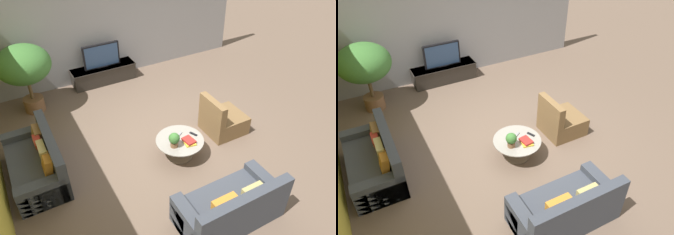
% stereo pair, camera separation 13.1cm
% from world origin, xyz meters
% --- Properties ---
extents(ground_plane, '(24.00, 24.00, 0.00)m').
position_xyz_m(ground_plane, '(0.00, 0.00, 0.00)').
color(ground_plane, brown).
extents(back_wall_stone, '(7.40, 0.12, 3.00)m').
position_xyz_m(back_wall_stone, '(0.00, 3.26, 1.50)').
color(back_wall_stone, '#939399').
rests_on(back_wall_stone, ground).
extents(media_console, '(1.67, 0.50, 0.45)m').
position_xyz_m(media_console, '(-0.38, 2.94, 0.23)').
color(media_console, '#2D2823').
rests_on(media_console, ground).
extents(television, '(0.94, 0.13, 0.62)m').
position_xyz_m(television, '(-0.38, 2.94, 0.75)').
color(television, black).
rests_on(television, media_console).
extents(coffee_table, '(0.92, 0.92, 0.41)m').
position_xyz_m(coffee_table, '(-0.11, -0.51, 0.28)').
color(coffee_table, '#756656').
rests_on(coffee_table, ground).
extents(couch_by_wall, '(0.84, 1.70, 0.84)m').
position_xyz_m(couch_by_wall, '(-2.59, 0.27, 0.29)').
color(couch_by_wall, '#3D424C').
rests_on(couch_by_wall, ground).
extents(couch_near_entry, '(1.65, 0.84, 0.84)m').
position_xyz_m(couch_near_entry, '(-0.18, -2.17, 0.29)').
color(couch_near_entry, '#3D424C').
rests_on(couch_near_entry, ground).
extents(armchair_wicker, '(0.80, 0.76, 0.86)m').
position_xyz_m(armchair_wicker, '(1.07, -0.28, 0.27)').
color(armchair_wicker, brown).
rests_on(armchair_wicker, ground).
extents(potted_palm_tall, '(1.17, 1.17, 1.60)m').
position_xyz_m(potted_palm_tall, '(-2.25, 2.47, 1.13)').
color(potted_palm_tall, brown).
rests_on(potted_palm_tall, ground).
extents(potted_plant_tabletop, '(0.21, 0.21, 0.29)m').
position_xyz_m(potted_plant_tabletop, '(-0.30, -0.62, 0.57)').
color(potted_plant_tabletop, brown).
rests_on(potted_plant_tabletop, coffee_table).
extents(book_stack, '(0.24, 0.28, 0.07)m').
position_xyz_m(book_stack, '(-0.00, -0.67, 0.44)').
color(book_stack, gold).
rests_on(book_stack, coffee_table).
extents(remote_black, '(0.10, 0.16, 0.02)m').
position_xyz_m(remote_black, '(0.20, -0.50, 0.42)').
color(remote_black, black).
rests_on(remote_black, coffee_table).
extents(remote_silver, '(0.15, 0.12, 0.02)m').
position_xyz_m(remote_silver, '(-0.04, -0.38, 0.42)').
color(remote_silver, gray).
rests_on(remote_silver, coffee_table).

